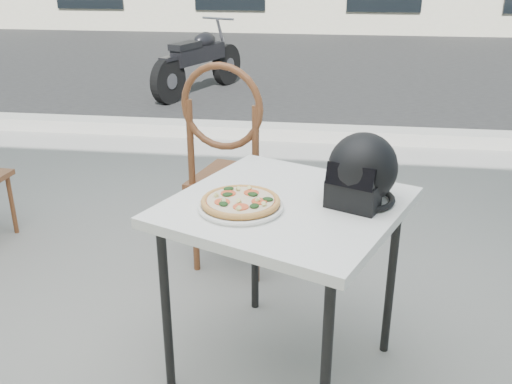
# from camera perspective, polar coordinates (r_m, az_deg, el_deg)

# --- Properties ---
(ground) EXTENTS (80.00, 80.00, 0.00)m
(ground) POSITION_cam_1_polar(r_m,az_deg,el_deg) (2.89, -7.25, -11.98)
(ground) COLOR gray
(ground) RESTS_ON ground
(street_asphalt) EXTENTS (30.00, 8.00, 0.00)m
(street_asphalt) POSITION_cam_1_polar(r_m,az_deg,el_deg) (9.46, 3.55, 12.56)
(street_asphalt) COLOR black
(street_asphalt) RESTS_ON ground
(curb) EXTENTS (30.00, 0.25, 0.12)m
(curb) POSITION_cam_1_polar(r_m,az_deg,el_deg) (5.56, 0.42, 6.12)
(curb) COLOR gray
(curb) RESTS_ON ground
(cafe_table_main) EXTENTS (1.07, 1.07, 0.77)m
(cafe_table_main) POSITION_cam_1_polar(r_m,az_deg,el_deg) (2.18, 2.98, -2.67)
(cafe_table_main) COLOR white
(cafe_table_main) RESTS_ON ground
(plate) EXTENTS (0.38, 0.38, 0.02)m
(plate) POSITION_cam_1_polar(r_m,az_deg,el_deg) (2.08, -1.55, -1.48)
(plate) COLOR white
(plate) RESTS_ON cafe_table_main
(pizza) EXTENTS (0.37, 0.37, 0.04)m
(pizza) POSITION_cam_1_polar(r_m,az_deg,el_deg) (2.08, -1.55, -0.92)
(pizza) COLOR #DA9B4F
(pizza) RESTS_ON plate
(helmet) EXTENTS (0.34, 0.35, 0.27)m
(helmet) POSITION_cam_1_polar(r_m,az_deg,el_deg) (2.14, 10.50, 1.93)
(helmet) COLOR black
(helmet) RESTS_ON cafe_table_main
(cafe_chair_main) EXTENTS (0.54, 0.54, 1.17)m
(cafe_chair_main) POSITION_cam_1_polar(r_m,az_deg,el_deg) (2.99, -2.50, 3.37)
(cafe_chair_main) COLOR brown
(cafe_chair_main) RESTS_ON ground
(motorcycle) EXTENTS (0.79, 1.72, 0.90)m
(motorcycle) POSITION_cam_1_polar(r_m,az_deg,el_deg) (7.38, -5.69, 12.79)
(motorcycle) COLOR black
(motorcycle) RESTS_ON street_asphalt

